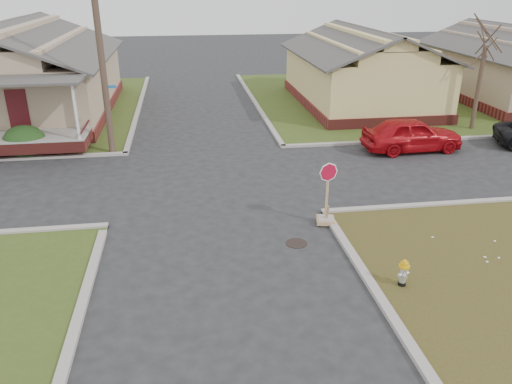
{
  "coord_description": "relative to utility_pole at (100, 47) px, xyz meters",
  "views": [
    {
      "loc": [
        -0.91,
        -13.26,
        7.28
      ],
      "look_at": [
        1.2,
        1.0,
        1.1
      ],
      "focal_mm": 35.0,
      "sensor_mm": 36.0,
      "label": 1
    }
  ],
  "objects": [
    {
      "name": "red_sedan",
      "position": [
        13.5,
        -1.58,
        -3.9
      ],
      "size": [
        4.55,
        1.97,
        1.53
      ],
      "primitive_type": "imported",
      "rotation": [
        0.0,
        0.0,
        1.61
      ],
      "color": "#B50C14",
      "rests_on": "ground"
    },
    {
      "name": "manhole",
      "position": [
        6.4,
        -9.4,
        -4.66
      ],
      "size": [
        0.64,
        0.64,
        0.01
      ],
      "primitive_type": "cylinder",
      "color": "black",
      "rests_on": "ground"
    },
    {
      "name": "hedge_right",
      "position": [
        -3.74,
        0.23,
        -3.99
      ],
      "size": [
        1.63,
        1.34,
        1.25
      ],
      "primitive_type": "ellipsoid",
      "color": "#1B3B15",
      "rests_on": "verge_far_left"
    },
    {
      "name": "stop_sign",
      "position": [
        7.61,
        -8.26,
        -4.17
      ],
      "size": [
        0.58,
        0.57,
        2.05
      ],
      "rotation": [
        0.0,
        0.0,
        -0.19
      ],
      "color": "tan",
      "rests_on": "ground"
    },
    {
      "name": "ground",
      "position": [
        4.2,
        -8.9,
        -4.66
      ],
      "size": [
        120.0,
        120.0,
        0.0
      ],
      "primitive_type": "plane",
      "color": "#242527",
      "rests_on": "ground"
    },
    {
      "name": "fire_hydrant",
      "position": [
        8.57,
        -12.01,
        -4.2
      ],
      "size": [
        0.28,
        0.28,
        0.75
      ],
      "rotation": [
        0.0,
        0.0,
        0.31
      ],
      "color": "black",
      "rests_on": "ground"
    },
    {
      "name": "side_house_yellow",
      "position": [
        14.2,
        7.6,
        -2.47
      ],
      "size": [
        7.6,
        11.6,
        4.7
      ],
      "color": "maroon",
      "rests_on": "ground"
    },
    {
      "name": "side_house_tan",
      "position": [
        24.2,
        7.6,
        -2.47
      ],
      "size": [
        7.6,
        11.6,
        4.7
      ],
      "color": "maroon",
      "rests_on": "ground"
    },
    {
      "name": "corner_house",
      "position": [
        -5.8,
        7.78,
        -2.38
      ],
      "size": [
        10.1,
        15.5,
        5.3
      ],
      "color": "maroon",
      "rests_on": "ground"
    },
    {
      "name": "utility_pole",
      "position": [
        0.0,
        0.0,
        0.0
      ],
      "size": [
        1.8,
        0.28,
        9.0
      ],
      "color": "#483529",
      "rests_on": "ground"
    },
    {
      "name": "curbs",
      "position": [
        4.2,
        -3.9,
        -4.66
      ],
      "size": [
        80.0,
        40.0,
        0.12
      ],
      "primitive_type": null,
      "color": "#A9A199",
      "rests_on": "ground"
    },
    {
      "name": "tree_mid_right",
      "position": [
        18.2,
        1.3,
        -2.51
      ],
      "size": [
        0.22,
        0.22,
        4.2
      ],
      "primitive_type": "cylinder",
      "color": "#483529",
      "rests_on": "verge_far_right"
    }
  ]
}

